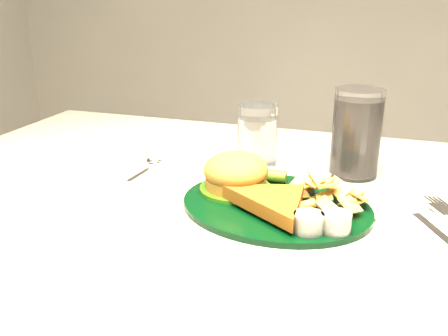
# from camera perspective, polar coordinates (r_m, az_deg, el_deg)

# --- Properties ---
(dinner_plate) EXTENTS (0.31, 0.27, 0.06)m
(dinner_plate) POSITION_cam_1_polar(r_m,az_deg,el_deg) (0.71, 5.99, -2.36)
(dinner_plate) COLOR black
(dinner_plate) RESTS_ON table
(water_glass) EXTENTS (0.09, 0.09, 0.11)m
(water_glass) POSITION_cam_1_polar(r_m,az_deg,el_deg) (0.88, 3.81, 3.70)
(water_glass) COLOR silver
(water_glass) RESTS_ON table
(cola_glass) EXTENTS (0.10, 0.10, 0.15)m
(cola_glass) POSITION_cam_1_polar(r_m,az_deg,el_deg) (0.85, 14.89, 3.87)
(cola_glass) COLOR black
(cola_glass) RESTS_ON table
(fork_napkin) EXTENTS (0.20, 0.22, 0.01)m
(fork_napkin) POSITION_cam_1_polar(r_m,az_deg,el_deg) (0.69, 23.63, -6.91)
(fork_napkin) COLOR silver
(fork_napkin) RESTS_ON table
(spoon) EXTENTS (0.04, 0.13, 0.01)m
(spoon) POSITION_cam_1_polar(r_m,az_deg,el_deg) (0.86, -9.20, -0.36)
(spoon) COLOR white
(spoon) RESTS_ON table
(ramekin) EXTENTS (0.06, 0.06, 0.03)m
(ramekin) POSITION_cam_1_polar(r_m,az_deg,el_deg) (0.95, -7.43, 2.30)
(ramekin) COLOR silver
(ramekin) RESTS_ON table
(wrapped_straw) EXTENTS (0.23, 0.16, 0.01)m
(wrapped_straw) POSITION_cam_1_polar(r_m,az_deg,el_deg) (0.86, 3.48, -0.17)
(wrapped_straw) COLOR white
(wrapped_straw) RESTS_ON table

